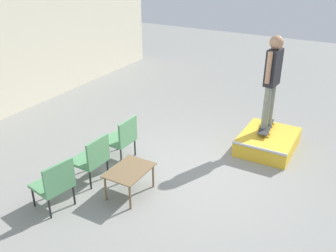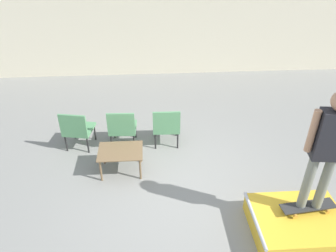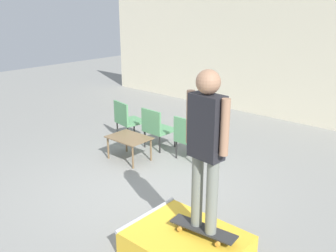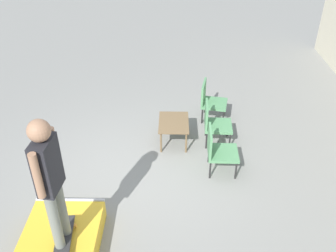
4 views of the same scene
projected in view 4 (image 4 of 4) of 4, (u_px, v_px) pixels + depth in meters
The scene contains 8 objects.
ground_plane at pixel (138, 175), 6.56m from camera, with size 24.00×24.00×0.00m, color gray.
skate_ramp_box at pixel (61, 242), 5.15m from camera, with size 1.32×1.03×0.34m.
skateboard_on_ramp at pixel (64, 239), 4.89m from camera, with size 0.82×0.32×0.07m.
person_skater at pixel (49, 175), 4.28m from camera, with size 0.57×0.26×1.83m.
coffee_table at pixel (174, 125), 7.18m from camera, with size 0.78×0.57×0.46m.
patio_chair_left at pixel (210, 100), 7.86m from camera, with size 0.61×0.61×0.85m.
patio_chair_center at pixel (214, 122), 7.13m from camera, with size 0.54×0.54×0.85m.
patio_chair_right at pixel (218, 149), 6.42m from camera, with size 0.53×0.53×0.85m.
Camera 4 is at (5.00, 0.61, 4.32)m, focal length 40.00 mm.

